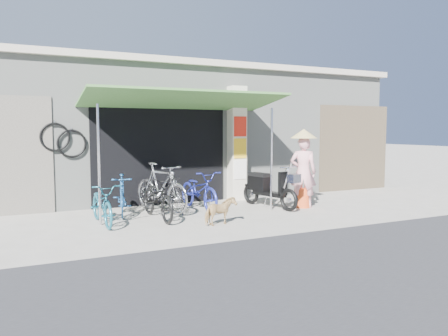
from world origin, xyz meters
name	(u,v)px	position (x,y,z in m)	size (l,w,h in m)	color
ground	(253,219)	(0.00, 0.00, 0.00)	(80.00, 80.00, 0.00)	#A19C91
road_strip	(440,289)	(0.00, -4.50, 0.01)	(80.00, 6.00, 0.01)	#323235
bicycle_shop	(174,131)	(0.00, 5.09, 1.83)	(12.30, 5.30, 3.66)	#989C94
shop_pillar	(236,144)	(0.85, 2.45, 1.50)	(0.42, 0.44, 3.00)	beige
awning	(185,101)	(-0.90, 1.63, 2.51)	(4.60, 1.88, 2.72)	#3B6C30
neighbour_right	(354,148)	(5.00, 2.59, 1.30)	(2.60, 0.06, 2.60)	brown
bike_teal	(102,204)	(-2.95, 0.79, 0.41)	(0.55, 1.57, 0.82)	#1A6378
bike_blue	(122,195)	(-2.39, 1.56, 0.44)	(0.42, 1.48, 0.89)	#1D4F87
bike_black	(158,198)	(-1.80, 0.83, 0.46)	(0.60, 1.73, 0.91)	black
bike_silver	(161,187)	(-1.51, 1.58, 0.56)	(0.53, 1.87, 1.12)	#98999C
bike_navy	(199,190)	(-0.63, 1.45, 0.46)	(0.61, 1.76, 0.92)	navy
street_dog	(220,211)	(-0.87, -0.25, 0.27)	(0.30, 0.65, 0.55)	#A97559
moped	(268,188)	(0.99, 1.06, 0.47)	(0.66, 1.80, 1.03)	black
nun	(303,169)	(1.76, 0.70, 0.92)	(0.74, 0.70, 1.88)	pink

